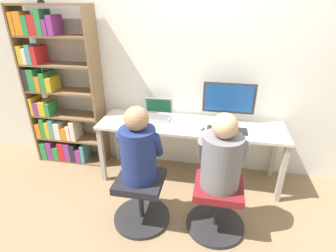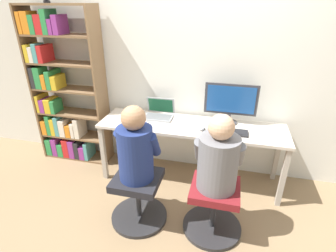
# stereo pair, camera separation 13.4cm
# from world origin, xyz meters

# --- Properties ---
(ground_plane) EXTENTS (14.00, 14.00, 0.00)m
(ground_plane) POSITION_xyz_m (0.00, 0.00, 0.00)
(ground_plane) COLOR #846B4C
(wall_back) EXTENTS (10.00, 0.05, 2.60)m
(wall_back) POSITION_xyz_m (0.00, 0.62, 1.30)
(wall_back) COLOR silver
(wall_back) RESTS_ON ground_plane
(desk) EXTENTS (2.05, 0.55, 0.71)m
(desk) POSITION_xyz_m (0.00, 0.28, 0.64)
(desk) COLOR beige
(desk) RESTS_ON ground_plane
(desktop_monitor) EXTENTS (0.56, 0.19, 0.45)m
(desktop_monitor) POSITION_xyz_m (0.39, 0.43, 0.96)
(desktop_monitor) COLOR #333338
(desktop_monitor) RESTS_ON desk
(laptop) EXTENTS (0.33, 0.25, 0.22)m
(laptop) POSITION_xyz_m (-0.41, 0.40, 0.76)
(laptop) COLOR gray
(laptop) RESTS_ON desk
(keyboard) EXTENTS (0.41, 0.15, 0.03)m
(keyboard) POSITION_xyz_m (0.39, 0.18, 0.73)
(keyboard) COLOR #232326
(keyboard) RESTS_ON desk
(computer_mouse_by_keyboard) EXTENTS (0.07, 0.10, 0.04)m
(computer_mouse_by_keyboard) POSITION_xyz_m (0.13, 0.19, 0.73)
(computer_mouse_by_keyboard) COLOR #99999E
(computer_mouse_by_keyboard) RESTS_ON desk
(office_chair_left) EXTENTS (0.55, 0.55, 0.49)m
(office_chair_left) POSITION_xyz_m (0.34, -0.44, 0.25)
(office_chair_left) COLOR #262628
(office_chair_left) RESTS_ON ground_plane
(office_chair_right) EXTENTS (0.55, 0.55, 0.49)m
(office_chair_right) POSITION_xyz_m (-0.37, -0.48, 0.25)
(office_chair_right) COLOR #262628
(office_chair_right) RESTS_ON ground_plane
(person_at_monitor) EXTENTS (0.42, 0.35, 0.68)m
(person_at_monitor) POSITION_xyz_m (0.34, -0.44, 0.78)
(person_at_monitor) COLOR slate
(person_at_monitor) RESTS_ON office_chair_left
(person_at_laptop) EXTENTS (0.38, 0.34, 0.70)m
(person_at_laptop) POSITION_xyz_m (-0.37, -0.48, 0.80)
(person_at_laptop) COLOR navy
(person_at_laptop) RESTS_ON office_chair_right
(bookshelf) EXTENTS (0.91, 0.29, 1.93)m
(bookshelf) POSITION_xyz_m (-1.68, 0.39, 0.87)
(bookshelf) COLOR brown
(bookshelf) RESTS_ON ground_plane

